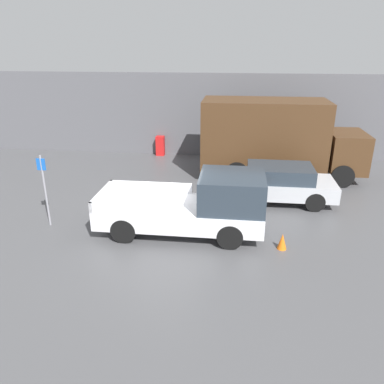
{
  "coord_description": "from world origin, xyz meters",
  "views": [
    {
      "loc": [
        2.38,
        -11.57,
        5.83
      ],
      "look_at": [
        0.93,
        0.48,
        1.03
      ],
      "focal_mm": 35.0,
      "sensor_mm": 36.0,
      "label": 1
    }
  ],
  "objects_px": {
    "pickup_truck": "(197,205)",
    "parking_sign": "(45,187)",
    "car": "(277,183)",
    "traffic_cone": "(282,241)",
    "delivery_truck": "(274,137)",
    "newspaper_box": "(160,146)"
  },
  "relations": [
    {
      "from": "pickup_truck",
      "to": "parking_sign",
      "type": "height_order",
      "value": "parking_sign"
    },
    {
      "from": "car",
      "to": "traffic_cone",
      "type": "height_order",
      "value": "car"
    },
    {
      "from": "traffic_cone",
      "to": "pickup_truck",
      "type": "bearing_deg",
      "value": 163.84
    },
    {
      "from": "delivery_truck",
      "to": "pickup_truck",
      "type": "bearing_deg",
      "value": -115.54
    },
    {
      "from": "pickup_truck",
      "to": "car",
      "type": "height_order",
      "value": "pickup_truck"
    },
    {
      "from": "newspaper_box",
      "to": "traffic_cone",
      "type": "bearing_deg",
      "value": -59.65
    },
    {
      "from": "pickup_truck",
      "to": "traffic_cone",
      "type": "xyz_separation_m",
      "value": [
        2.71,
        -0.78,
        -0.72
      ]
    },
    {
      "from": "pickup_truck",
      "to": "parking_sign",
      "type": "bearing_deg",
      "value": -179.09
    },
    {
      "from": "traffic_cone",
      "to": "newspaper_box",
      "type": "bearing_deg",
      "value": 120.35
    },
    {
      "from": "delivery_truck",
      "to": "traffic_cone",
      "type": "distance_m",
      "value": 7.06
    },
    {
      "from": "newspaper_box",
      "to": "traffic_cone",
      "type": "relative_size",
      "value": 2.15
    },
    {
      "from": "pickup_truck",
      "to": "car",
      "type": "relative_size",
      "value": 1.18
    },
    {
      "from": "pickup_truck",
      "to": "delivery_truck",
      "type": "bearing_deg",
      "value": 64.46
    },
    {
      "from": "pickup_truck",
      "to": "newspaper_box",
      "type": "height_order",
      "value": "pickup_truck"
    },
    {
      "from": "delivery_truck",
      "to": "newspaper_box",
      "type": "relative_size",
      "value": 6.77
    },
    {
      "from": "parking_sign",
      "to": "delivery_truck",
      "type": "bearing_deg",
      "value": 37.58
    },
    {
      "from": "parking_sign",
      "to": "car",
      "type": "bearing_deg",
      "value": 21.49
    },
    {
      "from": "pickup_truck",
      "to": "traffic_cone",
      "type": "relative_size",
      "value": 10.7
    },
    {
      "from": "delivery_truck",
      "to": "car",
      "type": "bearing_deg",
      "value": -91.4
    },
    {
      "from": "parking_sign",
      "to": "newspaper_box",
      "type": "bearing_deg",
      "value": 77.22
    },
    {
      "from": "pickup_truck",
      "to": "traffic_cone",
      "type": "bearing_deg",
      "value": -16.16
    },
    {
      "from": "pickup_truck",
      "to": "car",
      "type": "distance_m",
      "value": 4.16
    }
  ]
}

